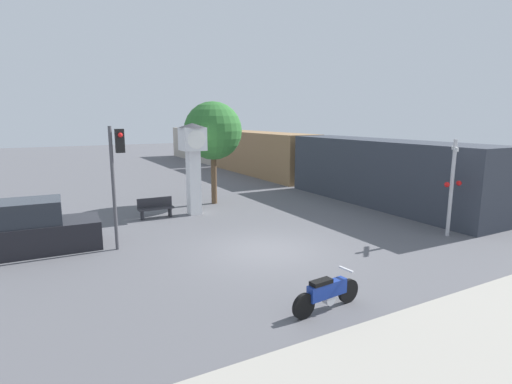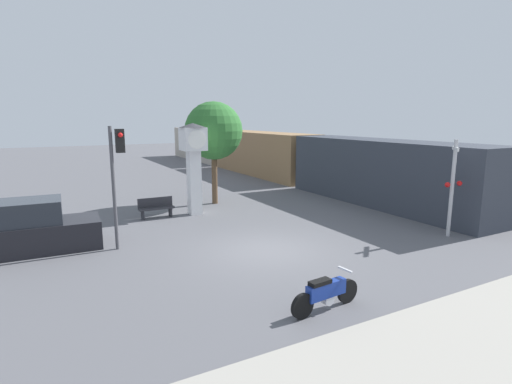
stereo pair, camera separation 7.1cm
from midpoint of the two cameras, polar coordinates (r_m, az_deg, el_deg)
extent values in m
plane|color=#56565B|center=(14.03, 1.38, -8.30)|extent=(120.00, 120.00, 0.00)
cylinder|color=black|center=(10.45, 12.84, -13.60)|extent=(0.61, 0.16, 0.61)
cylinder|color=black|center=(9.52, 6.60, -15.90)|extent=(0.61, 0.16, 0.61)
cube|color=navy|center=(9.88, 9.92, -13.55)|extent=(1.13, 0.33, 0.36)
cube|color=black|center=(9.66, 9.08, -12.60)|extent=(0.59, 0.29, 0.10)
cylinder|color=silver|center=(10.02, 10.09, -14.79)|extent=(0.30, 0.23, 0.28)
cube|color=silver|center=(10.15, 12.54, -10.74)|extent=(0.10, 0.45, 0.04)
cube|color=white|center=(19.03, -9.00, 1.32)|extent=(0.55, 0.55, 3.05)
cube|color=white|center=(18.82, -9.18, 7.49)|extent=(1.05, 1.05, 1.05)
cylinder|color=white|center=(18.32, -8.61, 7.42)|extent=(0.84, 0.02, 0.84)
cone|color=#333338|center=(18.80, -9.23, 9.40)|extent=(1.26, 1.26, 0.20)
cube|color=#333842|center=(22.10, 17.67, 2.68)|extent=(2.80, 12.48, 3.40)
cube|color=olive|center=(32.47, 0.76, 5.54)|extent=(2.80, 12.48, 3.40)
cube|color=#ADA393|center=(44.30, -7.64, 6.79)|extent=(2.80, 12.48, 3.40)
cylinder|color=#47474C|center=(14.45, -19.81, 0.36)|extent=(0.12, 0.12, 4.27)
cube|color=black|center=(14.31, -19.02, 6.92)|extent=(0.28, 0.24, 0.80)
sphere|color=red|center=(14.16, -18.97, 7.70)|extent=(0.16, 0.16, 0.16)
cylinder|color=#B7B7BC|center=(16.98, 26.02, 0.45)|extent=(0.14, 0.14, 3.74)
cube|color=white|center=(16.81, 26.44, 5.57)|extent=(0.82, 0.82, 0.14)
sphere|color=red|center=(16.64, 25.51, 0.96)|extent=(0.20, 0.20, 0.20)
sphere|color=red|center=(17.21, 26.89, 1.14)|extent=(0.20, 0.20, 0.20)
cylinder|color=brown|center=(21.38, -6.12, 1.87)|extent=(0.30, 0.30, 2.66)
sphere|color=#2D6B2D|center=(21.14, -6.26, 8.69)|extent=(3.02, 3.02, 3.02)
cube|color=#2D2D33|center=(18.88, -14.21, -2.28)|extent=(1.60, 0.44, 0.08)
cube|color=#2D2D33|center=(19.00, -14.38, -1.43)|extent=(1.60, 0.06, 0.44)
cube|color=#2D2D33|center=(18.79, -16.06, -3.19)|extent=(0.08, 0.35, 0.41)
cube|color=#2D2D33|center=(19.09, -12.31, -2.80)|extent=(0.08, 0.35, 0.41)
cube|color=black|center=(15.78, -29.15, -5.64)|extent=(4.28, 1.99, 1.00)
cube|color=#262B33|center=(15.58, -30.18, -2.50)|extent=(2.27, 1.75, 0.80)
camera|label=1|loc=(0.04, -90.14, -0.03)|focal=28.00mm
camera|label=2|loc=(0.04, 89.86, 0.03)|focal=28.00mm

